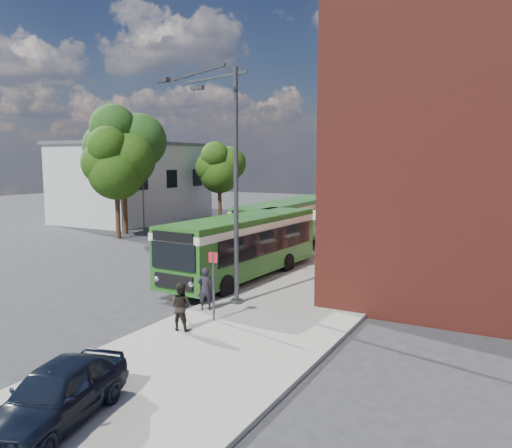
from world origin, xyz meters
The scene contains 15 objects.
ground centered at (0.00, 0.00, 0.00)m, with size 120.00×120.00×0.00m, color #2A2A2D.
pavement centered at (7.00, 8.00, 0.07)m, with size 6.00×48.00×0.15m, color gray.
kerb_line centered at (3.95, 8.00, 0.01)m, with size 0.12×48.00×0.01m, color beige.
white_building centered at (-18.00, 18.00, 3.66)m, with size 9.40×13.40×7.30m.
flagpole centered at (-12.45, 13.00, 4.94)m, with size 0.95×0.10×9.00m.
street_lamp centered at (4.84, -2.00, 4.79)m, with size 2.96×2.38×9.00m.
bus_stop_sign centered at (5.60, -4.20, 1.51)m, with size 0.35×0.08×2.52m.
bus_front centered at (3.20, 2.03, 1.83)m, with size 3.05×10.33×3.02m.
bus_rear centered at (1.34, 11.48, 1.83)m, with size 2.93×12.32×3.02m.
parked_car centered at (6.44, -11.41, 0.79)m, with size 1.52×3.77×1.28m, color black.
pedestrian_a centered at (4.65, -3.30, 0.94)m, with size 0.58×0.38×1.59m, color black.
pedestrian_b centered at (5.17, -5.50, 0.93)m, with size 0.76×0.59×1.55m, color black.
tree_left centered at (-11.09, 8.64, 5.45)m, with size 4.76×4.52×8.03m.
tree_mid centered at (-12.23, 10.60, 6.63)m, with size 5.79×5.50×9.77m.
tree_right centered at (-10.51, 21.41, 5.02)m, with size 4.38×4.16×7.40m.
Camera 1 is at (14.77, -18.07, 5.58)m, focal length 35.00 mm.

